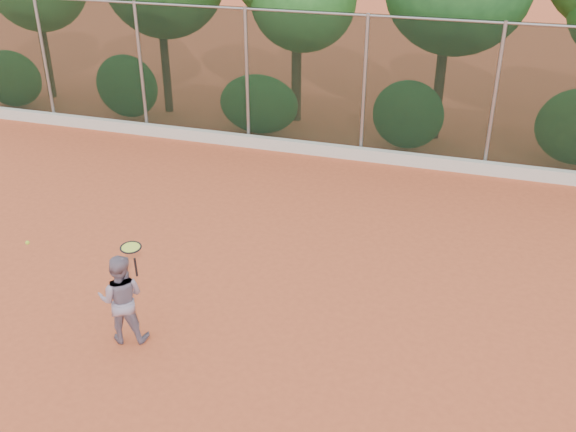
% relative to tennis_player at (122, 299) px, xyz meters
% --- Properties ---
extents(ground, '(80.00, 80.00, 0.00)m').
position_rel_tennis_player_xyz_m(ground, '(1.83, 1.25, -0.71)').
color(ground, '#C2532E').
rests_on(ground, ground).
extents(concrete_curb, '(24.00, 0.20, 0.30)m').
position_rel_tennis_player_xyz_m(concrete_curb, '(1.83, 8.07, -0.56)').
color(concrete_curb, beige).
rests_on(concrete_curb, ground).
extents(tennis_player, '(0.82, 0.72, 1.42)m').
position_rel_tennis_player_xyz_m(tennis_player, '(0.00, 0.00, 0.00)').
color(tennis_player, gray).
rests_on(tennis_player, ground).
extents(chainlink_fence, '(24.09, 0.09, 3.50)m').
position_rel_tennis_player_xyz_m(chainlink_fence, '(1.83, 8.25, 1.15)').
color(chainlink_fence, black).
rests_on(chainlink_fence, ground).
extents(tennis_racket, '(0.39, 0.39, 0.53)m').
position_rel_tennis_player_xyz_m(tennis_racket, '(0.38, -0.16, 0.98)').
color(tennis_racket, black).
rests_on(tennis_racket, ground).
extents(tennis_ball_in_flight, '(0.06, 0.06, 0.06)m').
position_rel_tennis_player_xyz_m(tennis_ball_in_flight, '(-1.48, 0.01, 0.68)').
color(tennis_ball_in_flight, '#B5D630').
rests_on(tennis_ball_in_flight, ground).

